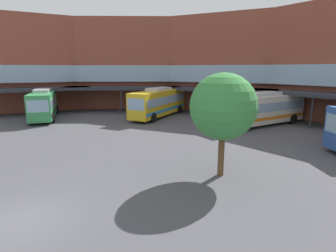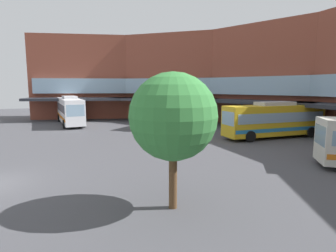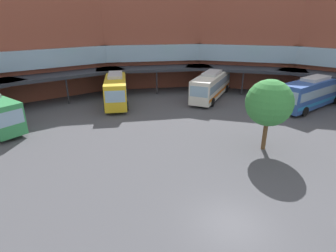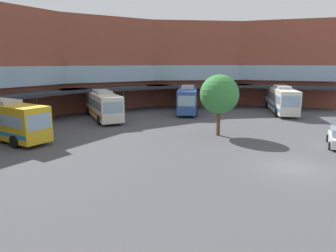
{
  "view_description": "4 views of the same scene",
  "coord_description": "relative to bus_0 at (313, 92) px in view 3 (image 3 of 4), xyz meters",
  "views": [
    {
      "loc": [
        9.56,
        -6.56,
        6.12
      ],
      "look_at": [
        2.59,
        8.93,
        2.5
      ],
      "focal_mm": 28.75,
      "sensor_mm": 36.0,
      "label": 1
    },
    {
      "loc": [
        17.07,
        3.8,
        5.31
      ],
      "look_at": [
        0.07,
        10.45,
        2.73
      ],
      "focal_mm": 29.76,
      "sensor_mm": 36.0,
      "label": 2
    },
    {
      "loc": [
        -5.52,
        -11.15,
        10.45
      ],
      "look_at": [
        -1.43,
        11.05,
        1.54
      ],
      "focal_mm": 29.65,
      "sensor_mm": 36.0,
      "label": 3
    },
    {
      "loc": [
        -21.57,
        -3.28,
        7.04
      ],
      "look_at": [
        2.63,
        11.82,
        1.18
      ],
      "focal_mm": 33.09,
      "sensor_mm": 36.0,
      "label": 4
    }
  ],
  "objects": [
    {
      "name": "station_building",
      "position": [
        -17.81,
        4.22,
        4.63
      ],
      "size": [
        76.44,
        38.91,
        13.59
      ],
      "color": "brown",
      "rests_on": "ground"
    },
    {
      "name": "bus_5",
      "position": [
        -10.79,
        6.34,
        -0.08
      ],
      "size": [
        8.39,
        10.59,
        3.63
      ],
      "rotation": [
        0.0,
        0.0,
        4.11
      ],
      "color": "silver",
      "rests_on": "ground"
    },
    {
      "name": "ground_plane",
      "position": [
        -17.81,
        -17.95,
        -1.92
      ],
      "size": [
        118.6,
        118.6,
        0.0
      ],
      "primitive_type": "plane",
      "color": "#47474C"
    },
    {
      "name": "plaza_tree",
      "position": [
        -11.54,
        -9.69,
        2.12
      ],
      "size": [
        3.76,
        3.76,
        5.94
      ],
      "color": "brown",
      "rests_on": "ground"
    },
    {
      "name": "bus_3",
      "position": [
        -23.57,
        6.67,
        -0.01
      ],
      "size": [
        3.05,
        11.24,
        3.76
      ],
      "rotation": [
        0.0,
        0.0,
        4.69
      ],
      "color": "gold",
      "rests_on": "ground"
    },
    {
      "name": "bus_0",
      "position": [
        0.0,
        0.0,
        0.0
      ],
      "size": [
        11.26,
        7.4,
        3.79
      ],
      "rotation": [
        0.0,
        0.0,
        3.61
      ],
      "color": "#2D519E",
      "rests_on": "ground"
    }
  ]
}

